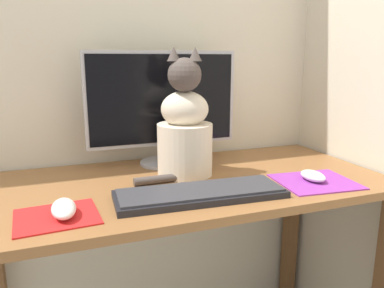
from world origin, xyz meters
name	(u,v)px	position (x,y,z in m)	size (l,w,h in m)	color
wall_back	(154,18)	(0.00, 0.33, 1.25)	(7.00, 0.04, 2.50)	beige
wall_side_right	(367,15)	(0.67, 0.00, 1.25)	(0.04, 7.00, 2.50)	beige
desk	(184,214)	(0.00, 0.00, 0.62)	(1.27, 0.60, 0.73)	brown
monitor	(163,105)	(-0.01, 0.20, 0.95)	(0.54, 0.17, 0.40)	#B2B2B7
keyboard	(200,193)	(-0.01, -0.15, 0.75)	(0.47, 0.18, 0.02)	black
mousepad_left	(57,217)	(-0.38, -0.16, 0.74)	(0.20, 0.18, 0.00)	red
mousepad_right	(315,182)	(0.37, -0.16, 0.74)	(0.25, 0.22, 0.00)	purple
computer_mouse_left	(64,209)	(-0.36, -0.17, 0.76)	(0.06, 0.11, 0.04)	white
computer_mouse_right	(313,176)	(0.37, -0.15, 0.75)	(0.06, 0.10, 0.03)	white
cat	(185,129)	(0.02, 0.06, 0.88)	(0.30, 0.23, 0.41)	beige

